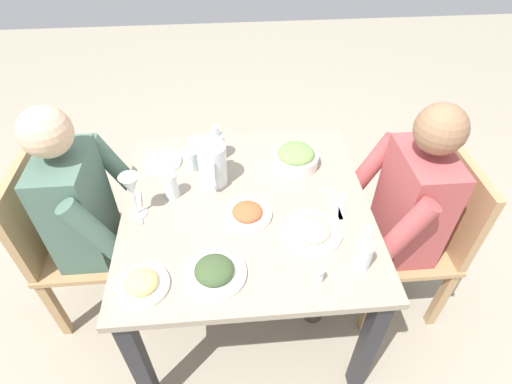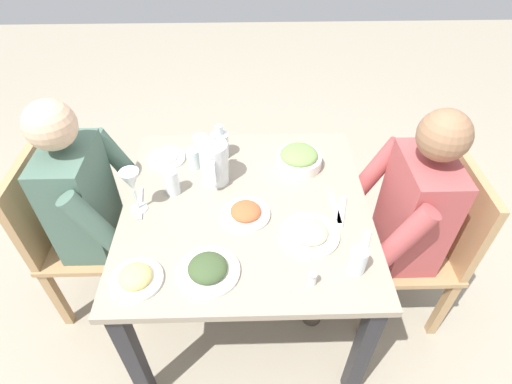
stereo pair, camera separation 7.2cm
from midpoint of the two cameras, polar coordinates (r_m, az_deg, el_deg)
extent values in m
plane|color=#9E937F|center=(2.20, -0.17, -15.34)|extent=(8.00, 8.00, 0.00)
cube|color=gray|center=(1.64, -0.22, -2.31)|extent=(0.99, 0.99, 0.03)
cube|color=#232328|center=(2.25, -11.82, -0.93)|extent=(0.06, 0.06, 0.69)
cube|color=#232328|center=(1.73, -15.74, -21.59)|extent=(0.06, 0.06, 0.69)
cube|color=#232328|center=(2.26, 10.84, -0.52)|extent=(0.06, 0.06, 0.69)
cube|color=#232328|center=(1.75, 15.95, -20.86)|extent=(0.06, 0.06, 0.69)
cube|color=tan|center=(2.35, -23.00, -6.62)|extent=(0.04, 0.04, 0.41)
cube|color=tan|center=(2.17, -25.43, -13.41)|extent=(0.04, 0.04, 0.41)
cube|color=tan|center=(2.25, -14.88, -6.77)|extent=(0.04, 0.04, 0.41)
cube|color=tan|center=(2.05, -16.48, -13.99)|extent=(0.04, 0.04, 0.41)
cube|color=tan|center=(2.03, -21.44, -6.31)|extent=(0.40, 0.40, 0.03)
cube|color=tan|center=(1.96, -28.01, -1.86)|extent=(0.38, 0.04, 0.42)
cube|color=tan|center=(2.14, 25.76, -14.60)|extent=(0.04, 0.04, 0.41)
cube|color=tan|center=(2.31, 22.85, -7.65)|extent=(0.04, 0.04, 0.41)
cube|color=tan|center=(2.01, 16.76, -15.70)|extent=(0.04, 0.04, 0.41)
cube|color=tan|center=(2.20, 14.64, -8.21)|extent=(0.04, 0.04, 0.41)
cube|color=tan|center=(1.99, 21.53, -7.69)|extent=(0.40, 0.40, 0.03)
cube|color=tan|center=(1.92, 28.17, -2.98)|extent=(0.38, 0.04, 0.42)
cube|color=#4C6B5B|center=(1.85, -22.58, -0.94)|extent=(0.32, 0.20, 0.50)
sphere|color=#DBB28E|center=(1.64, -26.00, 8.49)|extent=(0.19, 0.19, 0.19)
cylinder|color=#473D33|center=(2.04, -14.89, -4.93)|extent=(0.11, 0.38, 0.11)
cylinder|color=#473D33|center=(2.14, -9.00, -8.31)|extent=(0.10, 0.10, 0.44)
cylinder|color=#4C6B5B|center=(1.93, -17.36, 3.75)|extent=(0.08, 0.23, 0.37)
cylinder|color=#473D33|center=(1.93, -15.72, -8.65)|extent=(0.11, 0.38, 0.11)
cylinder|color=#473D33|center=(2.04, -9.44, -12.02)|extent=(0.10, 0.10, 0.44)
cylinder|color=#4C6B5B|center=(1.65, -20.06, -5.05)|extent=(0.08, 0.23, 0.37)
cube|color=#B24C4C|center=(1.80, 22.73, -2.36)|extent=(0.32, 0.20, 0.50)
sphere|color=#936B4C|center=(1.58, 26.28, 7.18)|extent=(0.19, 0.19, 0.19)
cylinder|color=#473D33|center=(1.88, 15.88, -10.43)|extent=(0.11, 0.38, 0.11)
cylinder|color=#473D33|center=(1.99, 9.44, -14.02)|extent=(0.10, 0.10, 0.44)
cylinder|color=#B24C4C|center=(1.60, 20.58, -6.95)|extent=(0.08, 0.23, 0.37)
cylinder|color=#473D33|center=(1.98, 14.76, -6.53)|extent=(0.11, 0.38, 0.11)
cylinder|color=#473D33|center=(2.09, 8.75, -10.13)|extent=(0.10, 0.10, 0.44)
cylinder|color=#B24C4C|center=(1.87, 17.11, 2.37)|extent=(0.08, 0.23, 0.37)
cylinder|color=silver|center=(1.69, -4.72, 4.08)|extent=(0.12, 0.12, 0.19)
cube|color=silver|center=(1.63, -4.83, 2.69)|extent=(0.02, 0.02, 0.11)
cube|color=silver|center=(1.69, -4.82, 7.43)|extent=(0.04, 0.03, 0.02)
cylinder|color=white|center=(1.82, 7.14, 4.35)|extent=(0.20, 0.20, 0.05)
ellipsoid|color=#759951|center=(1.80, 7.24, 5.24)|extent=(0.17, 0.17, 0.06)
cylinder|color=white|center=(1.53, 8.90, -6.01)|extent=(0.22, 0.22, 0.01)
ellipsoid|color=#B7AD89|center=(1.52, 8.96, -5.62)|extent=(0.14, 0.14, 0.04)
cylinder|color=white|center=(1.42, -5.31, -11.16)|extent=(0.22, 0.22, 0.01)
ellipsoid|color=#3D512D|center=(1.40, -5.37, -10.67)|extent=(0.14, 0.14, 0.06)
cylinder|color=white|center=(1.89, -11.53, 4.62)|extent=(0.17, 0.17, 0.01)
ellipsoid|color=white|center=(1.88, -11.59, 4.96)|extent=(0.11, 0.11, 0.03)
cylinder|color=white|center=(1.59, -0.18, -3.20)|extent=(0.19, 0.19, 0.01)
ellipsoid|color=#CC5B33|center=(1.58, -0.18, -2.75)|extent=(0.12, 0.12, 0.05)
cylinder|color=white|center=(1.44, -15.19, -11.92)|extent=(0.18, 0.18, 0.01)
ellipsoid|color=#E0C670|center=(1.42, -15.34, -11.46)|extent=(0.11, 0.11, 0.06)
cylinder|color=silver|center=(1.89, -6.75, 6.59)|extent=(0.07, 0.07, 0.09)
cylinder|color=silver|center=(1.68, -10.64, 1.38)|extent=(0.06, 0.06, 0.11)
cylinder|color=silver|center=(1.44, 15.62, -9.33)|extent=(0.06, 0.06, 0.10)
cylinder|color=silver|center=(1.81, -7.68, 4.76)|extent=(0.06, 0.06, 0.09)
cylinder|color=silver|center=(1.67, -15.06, -2.31)|extent=(0.07, 0.07, 0.01)
cylinder|color=silver|center=(1.64, -15.39, -1.00)|extent=(0.01, 0.01, 0.10)
cone|color=silver|center=(1.58, -16.01, 1.50)|extent=(0.08, 0.08, 0.09)
cylinder|color=silver|center=(1.85, -4.00, 6.60)|extent=(0.08, 0.08, 0.12)
cylinder|color=gold|center=(1.86, -3.96, 6.00)|extent=(0.07, 0.07, 0.07)
cylinder|color=silver|center=(1.80, -4.12, 8.70)|extent=(0.03, 0.03, 0.04)
cylinder|color=white|center=(1.39, 9.45, -12.17)|extent=(0.03, 0.03, 0.04)
cylinder|color=#B2B2B7|center=(1.37, 9.57, -11.52)|extent=(0.03, 0.03, 0.01)
cube|color=silver|center=(1.65, 13.21, -2.62)|extent=(0.17, 0.07, 0.01)
cube|color=silver|center=(1.69, -14.92, -1.56)|extent=(0.19, 0.05, 0.01)
cube|color=silver|center=(1.54, 16.36, -7.53)|extent=(0.17, 0.09, 0.01)
cube|color=silver|center=(1.66, 12.35, -2.13)|extent=(0.19, 0.02, 0.01)
camera|label=1|loc=(0.04, -88.75, 1.15)|focal=28.27mm
camera|label=2|loc=(0.04, 91.25, -1.15)|focal=28.27mm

